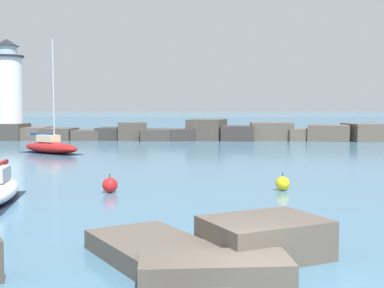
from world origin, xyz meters
TOP-DOWN VIEW (x-y plane):
  - open_sea_beyond at (0.00, 113.93)m, footprint 400.00×116.00m
  - breakwater_jetty at (1.23, 53.94)m, footprint 58.37×7.06m
  - lighthouse at (-26.24, 54.76)m, footprint 4.94×4.94m
  - foreground_rocks at (-1.67, 1.19)m, footprint 18.00×10.74m
  - sailboat_moored_1 at (-15.46, 35.79)m, footprint 6.83×5.72m
  - mooring_buoy_orange_near at (-6.26, 14.35)m, footprint 0.78×0.78m
  - mooring_buoy_far_side at (2.67, 15.25)m, footprint 0.74×0.74m

SIDE VIEW (x-z plane):
  - open_sea_beyond at x=0.00m, z-range 0.00..0.01m
  - mooring_buoy_far_side at x=2.67m, z-range -0.10..0.84m
  - mooring_buoy_orange_near at x=-6.26m, z-range -0.10..0.89m
  - foreground_rocks at x=-1.67m, z-range -0.15..1.01m
  - sailboat_moored_1 at x=-15.46m, z-range -4.51..5.78m
  - breakwater_jetty at x=1.23m, z-range -0.36..2.22m
  - lighthouse at x=-26.24m, z-range -0.90..11.74m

